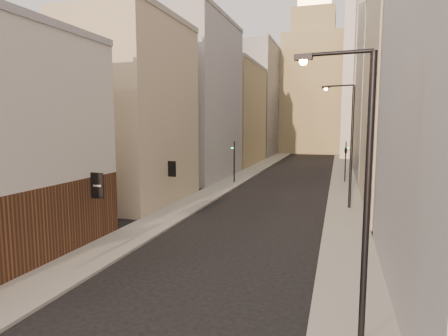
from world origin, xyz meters
TOP-DOWN VIEW (x-y plane):
  - sidewalk_left at (-6.50, 55.00)m, footprint 3.00×140.00m
  - sidewalk_right at (6.50, 55.00)m, footprint 3.00×140.00m
  - left_bldg_beige at (-12.00, 26.00)m, footprint 8.00×12.00m
  - left_bldg_grey at (-12.00, 42.00)m, footprint 8.00×16.00m
  - left_bldg_tan at (-12.00, 60.00)m, footprint 8.00×18.00m
  - left_bldg_wingrid at (-12.00, 80.00)m, footprint 8.00×20.00m
  - right_bldg_beige at (12.00, 30.00)m, footprint 8.00×16.00m
  - right_bldg_wingrid at (12.00, 50.00)m, footprint 8.00×20.00m
  - highrise at (18.00, 78.00)m, footprint 21.00×23.00m
  - clock_tower at (-1.00, 92.00)m, footprint 14.00×14.00m
  - white_tower at (10.00, 78.00)m, footprint 8.00×8.00m
  - streetlamp_near at (6.46, 8.05)m, footprint 2.44×0.44m
  - streetlamp_mid at (6.55, 28.33)m, footprint 2.65×0.83m
  - traffic_light_left at (-6.12, 38.92)m, footprint 0.53×0.40m
  - traffic_light_right at (6.63, 42.92)m, footprint 0.74×0.74m

SIDE VIEW (x-z plane):
  - sidewalk_left at x=-6.50m, z-range 0.00..0.15m
  - sidewalk_right at x=6.50m, z-range 0.00..0.15m
  - traffic_light_left at x=-6.12m, z-range 0.90..5.90m
  - traffic_light_right at x=6.63m, z-range 1.30..6.30m
  - streetlamp_near at x=6.46m, z-range 0.66..9.97m
  - streetlamp_mid at x=6.55m, z-range 0.73..10.99m
  - left_bldg_beige at x=-12.00m, z-range 0.00..16.00m
  - left_bldg_tan at x=-12.00m, z-range 0.00..17.00m
  - left_bldg_grey at x=-12.00m, z-range 0.00..20.00m
  - right_bldg_beige at x=12.00m, z-range 0.00..20.00m
  - left_bldg_wingrid at x=-12.00m, z-range 0.00..24.00m
  - right_bldg_wingrid at x=12.00m, z-range 0.00..26.00m
  - clock_tower at x=-1.00m, z-range -4.82..40.08m
  - white_tower at x=10.00m, z-range -2.14..39.36m
  - highrise at x=18.00m, z-range 0.06..51.26m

